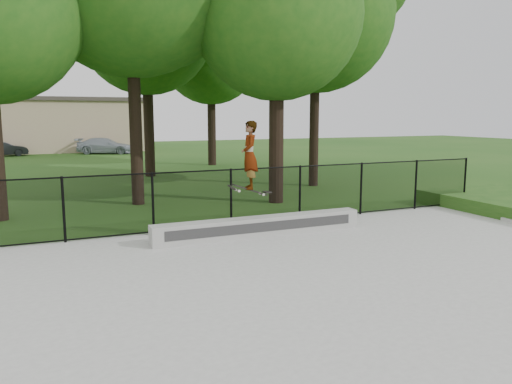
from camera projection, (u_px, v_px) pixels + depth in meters
ground at (372, 309)px, 7.50m from camera, size 100.00×100.00×0.00m
concrete_slab at (372, 307)px, 7.50m from camera, size 14.00×12.00×0.06m
grind_ledge at (260, 226)px, 11.82m from camera, size 5.23×0.40×0.45m
car_b at (3, 149)px, 35.41m from camera, size 3.00×1.48×1.05m
car_c at (105, 146)px, 37.75m from camera, size 4.17×2.91×1.21m
skater_airborne at (250, 157)px, 11.21m from camera, size 0.80×0.64×1.75m
chainlink_fence at (231, 198)px, 12.71m from camera, size 16.06×0.06×1.50m
tree_row at (191, 17)px, 19.36m from camera, size 17.19×18.62×10.69m
distant_building at (67, 124)px, 40.71m from camera, size 12.40×6.40×4.30m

